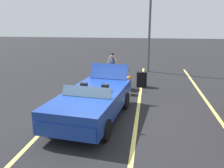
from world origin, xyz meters
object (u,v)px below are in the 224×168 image
object	(u,v)px
suitcase_small_carryon	(126,89)
duffel_bag	(111,87)
convertible_car	(90,104)
suitcase_medium_bright	(126,83)
parking_lamp_post	(150,16)
traveler_person	(112,68)
suitcase_large_black	(142,79)

from	to	relation	value
suitcase_small_carryon	duffel_bag	world-z (taller)	suitcase_small_carryon
convertible_car	suitcase_medium_bright	xyz separation A→B (m)	(-3.80, 0.78, -0.28)
convertible_car	suitcase_small_carryon	xyz separation A→B (m)	(-3.10, 0.85, -0.34)
duffel_bag	suitcase_small_carryon	bearing A→B (deg)	57.90
convertible_car	parking_lamp_post	distance (m)	8.88
convertible_car	traveler_person	world-z (taller)	traveler_person
suitcase_large_black	suitcase_small_carryon	size ratio (longest dim) A/B	0.84
duffel_bag	parking_lamp_post	size ratio (longest dim) A/B	0.12
convertible_car	parking_lamp_post	size ratio (longest dim) A/B	0.72
convertible_car	suitcase_medium_bright	size ratio (longest dim) A/B	4.58
suitcase_small_carryon	parking_lamp_post	xyz separation A→B (m)	(-5.12, 0.91, 3.20)
traveler_person	parking_lamp_post	size ratio (longest dim) A/B	0.27
suitcase_medium_bright	duffel_bag	world-z (taller)	suitcase_medium_bright
suitcase_large_black	suitcase_medium_bright	distance (m)	0.96
suitcase_medium_bright	suitcase_small_carryon	world-z (taller)	suitcase_medium_bright
duffel_bag	parking_lamp_post	bearing A→B (deg)	160.09
traveler_person	suitcase_large_black	bearing A→B (deg)	114.58
duffel_bag	traveler_person	xyz separation A→B (m)	(-0.79, -0.05, 0.77)
convertible_car	suitcase_large_black	distance (m)	4.71
traveler_person	convertible_car	bearing A→B (deg)	20.66
suitcase_large_black	suitcase_small_carryon	distance (m)	1.50
convertible_car	duffel_bag	size ratio (longest dim) A/B	6.26
suitcase_large_black	traveler_person	bearing A→B (deg)	84.69
convertible_car	duffel_bag	xyz separation A→B (m)	(-3.59, 0.08, -0.43)
suitcase_large_black	parking_lamp_post	xyz separation A→B (m)	(-3.76, 0.29, 3.09)
suitcase_medium_bright	suitcase_large_black	bearing A→B (deg)	-108.29
suitcase_medium_bright	suitcase_small_carryon	xyz separation A→B (m)	(0.70, 0.07, -0.06)
suitcase_medium_bright	parking_lamp_post	size ratio (longest dim) A/B	0.16
suitcase_medium_bright	traveler_person	world-z (taller)	traveler_person
traveler_person	duffel_bag	bearing A→B (deg)	24.74
parking_lamp_post	convertible_car	bearing A→B (deg)	-12.09
suitcase_large_black	duffel_bag	xyz separation A→B (m)	(0.88, -1.39, -0.21)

